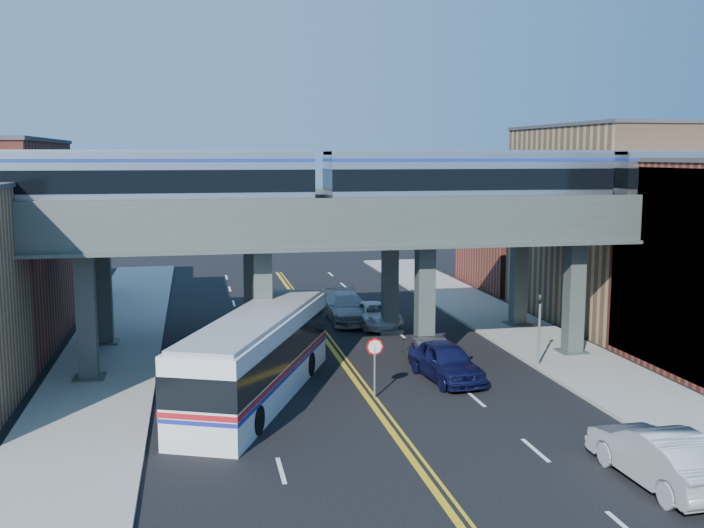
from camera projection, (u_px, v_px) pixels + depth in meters
The scene contains 18 objects.
ground at pixel (384, 421), 30.62m from camera, with size 120.00×120.00×0.00m, color black.
sidewalk_west at pixel (106, 368), 38.05m from camera, with size 5.00×70.00×0.16m, color gray.
sidewalk_east at pixel (546, 345), 42.58m from camera, with size 5.00×70.00×0.16m, color gray.
building_west_c at pixel (28, 247), 54.57m from camera, with size 8.00×10.00×8.00m, color #956F4D.
building_east_b at pixel (611, 225), 48.97m from camera, with size 8.00×14.00×12.00m, color #956F4D.
building_east_c at pixel (525, 229), 61.79m from camera, with size 8.00×10.00×9.00m, color brown.
mural_panel at pixel (666, 275), 36.71m from camera, with size 0.10×9.50×9.50m, color #2AB3B7.
elevated_viaduct_near at pixel (345, 236), 37.49m from camera, with size 52.00×3.60×7.40m.
elevated_viaduct_far at pixel (322, 224), 44.29m from camera, with size 52.00×3.60×7.40m.
transit_train at pixel (468, 180), 38.34m from camera, with size 43.64×2.73×3.18m.
stop_sign at pixel (375, 358), 33.35m from camera, with size 0.76×0.09×2.63m.
traffic_signal at pixel (539, 322), 37.94m from camera, with size 0.15×0.18×4.10m.
transit_bus at pixel (257, 358), 33.34m from camera, with size 7.87×13.54×3.46m.
car_lane_a at pixel (446, 361), 36.19m from camera, with size 2.09×5.19×1.77m, color #0F1138.
car_lane_b at pixel (431, 354), 38.07m from camera, with size 1.57×4.51×1.49m, color #2B2B2D.
car_lane_c at pixel (374, 315), 47.58m from camera, with size 2.35×5.09×1.41m, color silver.
car_lane_d at pixel (347, 308), 48.95m from camera, with size 2.42×5.95×1.73m, color #98989C.
car_parked_curb at pixel (659, 455), 24.75m from camera, with size 1.95×5.59×1.84m, color #B2B1B6.
Camera 1 is at (-7.11, -28.64, 10.34)m, focal length 40.00 mm.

